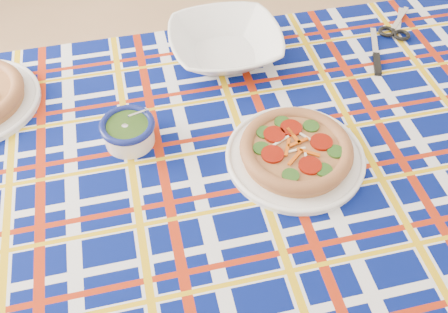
% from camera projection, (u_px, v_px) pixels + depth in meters
% --- Properties ---
extents(floor, '(4.00, 4.00, 0.00)m').
position_uv_depth(floor, '(150.00, 237.00, 2.04)').
color(floor, tan).
rests_on(floor, ground).
extents(dining_table, '(2.08, 1.73, 0.83)m').
position_uv_depth(dining_table, '(222.00, 185.00, 1.27)').
color(dining_table, brown).
rests_on(dining_table, floor).
extents(tablecloth, '(2.12, 1.78, 0.12)m').
position_uv_depth(tablecloth, '(222.00, 178.00, 1.25)').
color(tablecloth, '#05105A').
rests_on(tablecloth, dining_table).
extents(main_focaccia_plate, '(0.44, 0.44, 0.07)m').
position_uv_depth(main_focaccia_plate, '(296.00, 150.00, 1.18)').
color(main_focaccia_plate, '#A9693C').
rests_on(main_focaccia_plate, tablecloth).
extents(pesto_bowl, '(0.18, 0.18, 0.08)m').
position_uv_depth(pesto_bowl, '(128.00, 130.00, 1.22)').
color(pesto_bowl, '#1C360E').
rests_on(pesto_bowl, tablecloth).
extents(serving_bowl, '(0.42, 0.42, 0.08)m').
position_uv_depth(serving_bowl, '(225.00, 45.00, 1.44)').
color(serving_bowl, white).
rests_on(serving_bowl, tablecloth).
extents(table_knife, '(0.03, 0.24, 0.01)m').
position_uv_depth(table_knife, '(375.00, 42.00, 1.51)').
color(table_knife, silver).
rests_on(table_knife, tablecloth).
extents(kitchen_scissors, '(0.15, 0.23, 0.02)m').
position_uv_depth(kitchen_scissors, '(400.00, 19.00, 1.58)').
color(kitchen_scissors, silver).
rests_on(kitchen_scissors, tablecloth).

